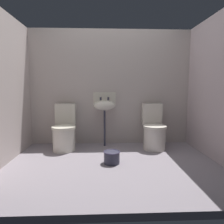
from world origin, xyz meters
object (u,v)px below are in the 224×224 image
(sink, at_px, (105,105))
(bucket, at_px, (112,157))
(toilet_right, at_px, (154,130))
(toilet_left, at_px, (64,131))

(sink, relative_size, bucket, 4.15)
(toilet_right, bearing_deg, toilet_left, 2.88)
(toilet_left, relative_size, sink, 0.79)
(toilet_left, height_order, sink, sink)
(toilet_left, height_order, bucket, toilet_left)
(bucket, bearing_deg, toilet_right, 42.60)
(toilet_right, relative_size, bucket, 3.27)
(toilet_right, height_order, sink, sink)
(toilet_right, bearing_deg, bucket, 45.48)
(sink, bearing_deg, toilet_right, -12.19)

